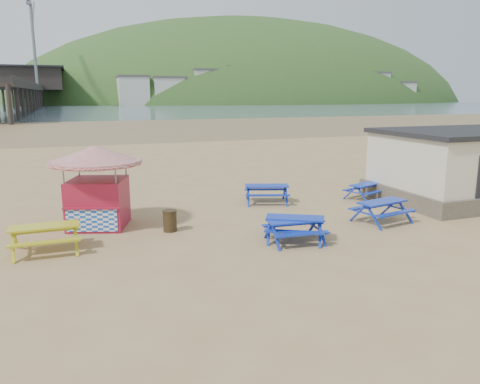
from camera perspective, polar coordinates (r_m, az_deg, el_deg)
name	(u,v)px	position (r m, az deg, el deg)	size (l,w,h in m)	color
ground	(257,227)	(16.94, 2.14, -4.27)	(400.00, 400.00, 0.00)	tan
wet_sand	(113,127)	(70.48, -15.18, 7.69)	(400.00, 400.00, 0.00)	olive
sea	(84,106)	(185.21, -18.48, 9.88)	(400.00, 400.00, 0.00)	#4C5F6D
picnic_table_blue_b	(267,194)	(20.55, 3.27, -0.24)	(2.28, 2.05, 0.79)	#040DA9
picnic_table_blue_c	(366,191)	(22.03, 15.07, 0.08)	(2.07, 1.88, 0.71)	#040DA9
picnic_table_blue_d	(295,229)	(15.43, 6.70, -4.45)	(2.37, 2.23, 0.79)	#040DA9
picnic_table_blue_e	(295,231)	(15.23, 6.70, -4.75)	(1.89, 1.57, 0.75)	#040DA9
picnic_table_blue_f	(382,212)	(18.22, 16.90, -2.30)	(2.22, 1.93, 0.81)	#040DA9
picnic_table_yellow	(45,239)	(15.39, -22.63, -5.27)	(2.02, 1.63, 0.83)	#B3C31F
ice_cream_kiosk	(97,176)	(17.36, -17.09, 1.88)	(4.15, 4.15, 2.94)	maroon
litter_bin	(170,221)	(16.50, -8.55, -3.47)	(0.51, 0.51, 0.75)	#332612
amenity_block	(465,165)	(23.36, 25.78, 2.98)	(7.40, 5.40, 3.15)	#665B4C
pier	(31,91)	(193.64, -24.10, 11.15)	(24.00, 220.00, 39.29)	black
headland_town	(251,120)	(263.36, 1.35, 8.76)	(264.00, 144.00, 108.00)	#2D4C1E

